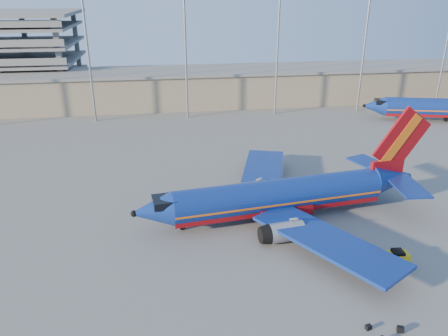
% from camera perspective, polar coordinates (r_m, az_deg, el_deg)
% --- Properties ---
extents(ground, '(220.00, 220.00, 0.00)m').
position_cam_1_polar(ground, '(56.72, 3.69, -5.72)').
color(ground, slate).
rests_on(ground, ground).
extents(terminal_building, '(122.00, 16.00, 8.50)m').
position_cam_1_polar(terminal_building, '(111.15, 2.60, 10.76)').
color(terminal_building, gray).
rests_on(terminal_building, ground).
extents(light_mast_row, '(101.60, 1.60, 28.65)m').
position_cam_1_polar(light_mast_row, '(96.61, 1.10, 16.96)').
color(light_mast_row, gray).
rests_on(light_mast_row, ground).
extents(aircraft_main, '(38.61, 36.94, 13.10)m').
position_cam_1_polar(aircraft_main, '(54.96, 7.96, -3.60)').
color(aircraft_main, navy).
rests_on(aircraft_main, ground).
extents(baggage_tug, '(2.40, 1.55, 1.66)m').
position_cam_1_polar(baggage_tug, '(49.58, 21.68, -10.78)').
color(baggage_tug, gold).
rests_on(baggage_tug, ground).
extents(luggage_pile, '(3.96, 2.13, 0.53)m').
position_cam_1_polar(luggage_pile, '(40.67, 19.85, -19.79)').
color(luggage_pile, black).
rests_on(luggage_pile, ground).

